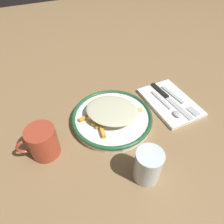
% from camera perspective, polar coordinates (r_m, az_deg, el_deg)
% --- Properties ---
extents(ground_plane, '(2.60, 2.60, 0.00)m').
position_cam_1_polar(ground_plane, '(0.67, -0.00, -2.33)').
color(ground_plane, olive).
extents(plate, '(0.26, 0.26, 0.02)m').
position_cam_1_polar(plate, '(0.66, -0.00, -1.56)').
color(plate, white).
rests_on(plate, ground_plane).
extents(fries_heap, '(0.21, 0.21, 0.03)m').
position_cam_1_polar(fries_heap, '(0.64, -0.81, 0.37)').
color(fries_heap, '#E5A54F').
rests_on(fries_heap, plate).
extents(napkin, '(0.15, 0.22, 0.01)m').
position_cam_1_polar(napkin, '(0.75, 15.92, 2.72)').
color(napkin, white).
rests_on(napkin, ground_plane).
extents(fork, '(0.04, 0.18, 0.01)m').
position_cam_1_polar(fork, '(0.75, 18.35, 3.20)').
color(fork, silver).
rests_on(fork, napkin).
extents(knife, '(0.03, 0.21, 0.01)m').
position_cam_1_polar(knife, '(0.75, 15.14, 4.08)').
color(knife, black).
rests_on(knife, napkin).
extents(spoon, '(0.03, 0.15, 0.01)m').
position_cam_1_polar(spoon, '(0.71, 16.04, 1.02)').
color(spoon, silver).
rests_on(spoon, napkin).
extents(water_glass, '(0.07, 0.07, 0.10)m').
position_cam_1_polar(water_glass, '(0.52, 10.02, -14.63)').
color(water_glass, silver).
rests_on(water_glass, ground_plane).
extents(coffee_mug, '(0.11, 0.08, 0.09)m').
position_cam_1_polar(coffee_mug, '(0.58, -18.93, -7.98)').
color(coffee_mug, '#AD4029').
rests_on(coffee_mug, ground_plane).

